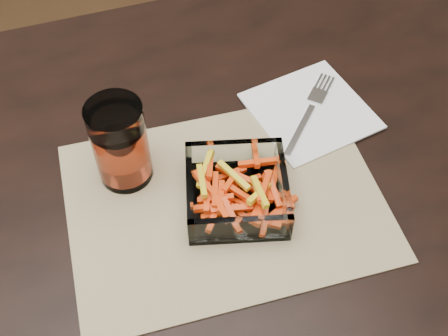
{
  "coord_description": "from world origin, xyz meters",
  "views": [
    {
      "loc": [
        0.01,
        -0.47,
        1.43
      ],
      "look_at": [
        0.16,
        -0.01,
        0.78
      ],
      "focal_mm": 45.0,
      "sensor_mm": 36.0,
      "label": 1
    }
  ],
  "objects_px": {
    "dining_table": "(124,236)",
    "tumbler": "(121,146)",
    "fork": "(310,110)",
    "glass_bowl": "(237,192)"
  },
  "relations": [
    {
      "from": "dining_table",
      "to": "fork",
      "type": "xyz_separation_m",
      "value": [
        0.34,
        0.08,
        0.1
      ]
    },
    {
      "from": "tumbler",
      "to": "fork",
      "type": "height_order",
      "value": "tumbler"
    },
    {
      "from": "dining_table",
      "to": "tumbler",
      "type": "relative_size",
      "value": 11.49
    },
    {
      "from": "dining_table",
      "to": "fork",
      "type": "relative_size",
      "value": 10.55
    },
    {
      "from": "glass_bowl",
      "to": "fork",
      "type": "xyz_separation_m",
      "value": [
        0.17,
        0.13,
        -0.02
      ]
    },
    {
      "from": "tumbler",
      "to": "fork",
      "type": "xyz_separation_m",
      "value": [
        0.31,
        0.03,
        -0.06
      ]
    },
    {
      "from": "dining_table",
      "to": "glass_bowl",
      "type": "bearing_deg",
      "value": -16.53
    },
    {
      "from": "glass_bowl",
      "to": "tumbler",
      "type": "xyz_separation_m",
      "value": [
        -0.14,
        0.1,
        0.04
      ]
    },
    {
      "from": "tumbler",
      "to": "glass_bowl",
      "type": "bearing_deg",
      "value": -35.7
    },
    {
      "from": "glass_bowl",
      "to": "fork",
      "type": "bearing_deg",
      "value": 36.36
    }
  ]
}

